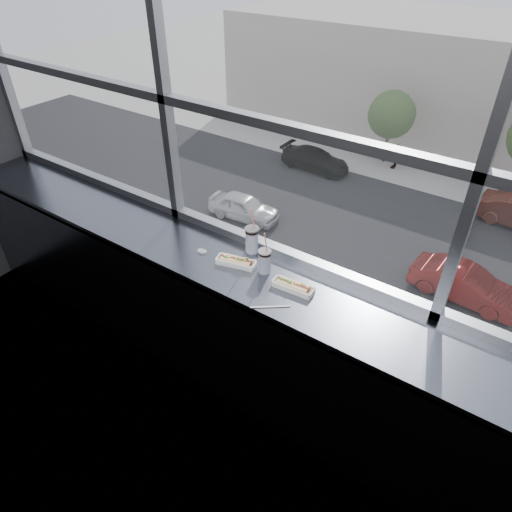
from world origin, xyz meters
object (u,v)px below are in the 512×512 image
Objects in this scene: wrapper at (202,251)px; loose_straw at (270,307)px; hotdog_tray_right at (293,286)px; pedestrian_a at (396,154)px; tree_left at (392,115)px; soda_cup_right at (265,260)px; soda_cup_left at (252,239)px; car_near_a at (244,203)px; car_near_c at (466,280)px; hotdog_tray_left at (236,261)px; car_far_a at (315,156)px.

loose_straw is at bearing -15.91° from wrapper.
hotdog_tray_right is 0.72m from wrapper.
tree_left reaches higher than pedestrian_a.
soda_cup_right reaches higher than hotdog_tray_right.
soda_cup_left reaches higher than car_near_a.
wrapper is at bearing 14.15° from pedestrian_a.
soda_cup_left is 1.50× the size of loose_straw.
wrapper is 30.66m from tree_left.
pedestrian_a is (-7.68, 27.58, -11.04)m from hotdog_tray_right.
pedestrian_a is (4.70, 11.31, 0.07)m from car_near_a.
loose_straw is 0.04× the size of car_near_c.
hotdog_tray_right reaches higher than tree_left.
soda_cup_left is (-0.00, 0.19, 0.08)m from hotdog_tray_left.
car_near_c is at bearing 88.07° from wrapper.
pedestrian_a is (-7.43, 27.53, -11.11)m from soda_cup_right.
pedestrian_a reaches higher than car_near_a.
hotdog_tray_right is 0.04× the size of car_near_c.
car_near_c is (11.97, -8.00, 0.11)m from car_far_a.
loose_straw is 2.80× the size of wrapper.
soda_cup_left reaches higher than car_near_c.
soda_cup_left is at bearing -153.44° from car_far_a.
soda_cup_right is at bearing -153.20° from car_far_a.
hotdog_tray_right reaches higher than wrapper.
hotdog_tray_left is 0.21m from soda_cup_right.
car_near_a is 1.15× the size of tree_left.
hotdog_tray_left is 19.65m from car_near_c.
car_near_c reaches higher than pedestrian_a.
car_near_a is 12.25m from pedestrian_a.
wrapper is at bearing 169.89° from hotdog_tray_left.
tree_left is at bearing 69.27° from loose_straw.
loose_straw reaches higher than pedestrian_a.
hotdog_tray_right is (0.44, -0.00, -0.00)m from hotdog_tray_left.
tree_left reaches higher than car_far_a.
soda_cup_left is at bearing 14.80° from pedestrian_a.
wrapper is 0.01× the size of car_near_a.
car_far_a is 5.78m from tree_left.
car_near_a is 12.20m from car_near_c.
pedestrian_a is at bearing 101.75° from hotdog_tray_right.
car_near_c is 3.00× the size of pedestrian_a.
wrapper is (-0.28, -0.02, -0.02)m from hotdog_tray_left.
soda_cup_right reaches higher than loose_straw.
car_far_a is 0.98× the size of car_near_a.
hotdog_tray_left is 0.47m from loose_straw.
soda_cup_left is (-0.44, 0.19, 0.08)m from hotdog_tray_right.
pedestrian_a is at bearing -33.69° from tree_left.
loose_straw is 0.72m from wrapper.
tree_left is (-8.54, 12.00, 2.27)m from car_near_c.
car_near_c is (0.55, 16.28, -11.01)m from wrapper.
hotdog_tray_left reaches higher than car_near_a.
car_far_a is at bearing -6.95° from car_near_a.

